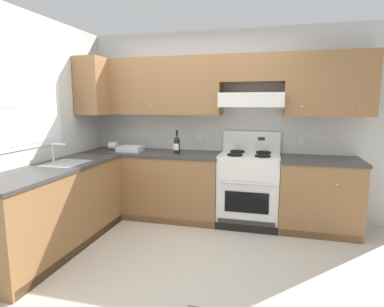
# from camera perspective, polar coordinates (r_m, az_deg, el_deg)

# --- Properties ---
(ground_plane) EXTENTS (7.04, 7.04, 0.00)m
(ground_plane) POSITION_cam_1_polar(r_m,az_deg,el_deg) (3.38, -4.93, -18.85)
(ground_plane) COLOR beige
(wall_back) EXTENTS (4.68, 0.57, 2.55)m
(wall_back) POSITION_cam_1_polar(r_m,az_deg,el_deg) (4.38, 6.59, 7.73)
(wall_back) COLOR silver
(wall_back) RESTS_ON ground_plane
(wall_left) EXTENTS (0.47, 4.00, 2.55)m
(wall_left) POSITION_cam_1_polar(r_m,az_deg,el_deg) (4.00, -26.16, 4.78)
(wall_left) COLOR silver
(wall_left) RESTS_ON ground_plane
(counter_back_run) EXTENTS (3.60, 0.65, 0.91)m
(counter_back_run) POSITION_cam_1_polar(r_m,az_deg,el_deg) (4.29, 2.23, -6.15)
(counter_back_run) COLOR olive
(counter_back_run) RESTS_ON ground_plane
(counter_left_run) EXTENTS (0.63, 1.91, 1.13)m
(counter_left_run) POSITION_cam_1_polar(r_m,az_deg,el_deg) (3.77, -23.39, -8.97)
(counter_left_run) COLOR olive
(counter_left_run) RESTS_ON ground_plane
(stove) EXTENTS (0.76, 0.62, 1.20)m
(stove) POSITION_cam_1_polar(r_m,az_deg,el_deg) (4.22, 10.15, -6.19)
(stove) COLOR white
(stove) RESTS_ON ground_plane
(wine_bottle) EXTENTS (0.08, 0.08, 0.31)m
(wine_bottle) POSITION_cam_1_polar(r_m,az_deg,el_deg) (4.22, -2.73, 1.66)
(wine_bottle) COLOR black
(wine_bottle) RESTS_ON counter_back_run
(bowl) EXTENTS (0.33, 0.25, 0.07)m
(bowl) POSITION_cam_1_polar(r_m,az_deg,el_deg) (4.50, -10.98, 0.70)
(bowl) COLOR silver
(bowl) RESTS_ON counter_back_run
(paper_towel_roll) EXTENTS (0.12, 0.11, 0.11)m
(paper_towel_roll) POSITION_cam_1_polar(r_m,az_deg,el_deg) (4.72, -13.95, 1.37)
(paper_towel_roll) COLOR white
(paper_towel_roll) RESTS_ON counter_back_run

